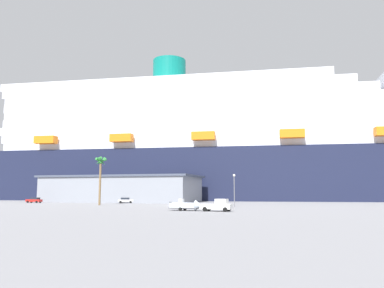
{
  "coord_description": "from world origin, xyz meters",
  "views": [
    {
      "loc": [
        30.3,
        -91.21,
        3.71
      ],
      "look_at": [
        -1.8,
        29.68,
        18.97
      ],
      "focal_mm": 35.57,
      "sensor_mm": 36.0,
      "label": 1
    }
  ],
  "objects": [
    {
      "name": "parked_car_silver_sedan",
      "position": [
        -16.94,
        11.97,
        0.83
      ],
      "size": [
        4.72,
        2.55,
        1.58
      ],
      "color": "silver",
      "rests_on": "ground_plane"
    },
    {
      "name": "parked_car_red_hatchback",
      "position": [
        -44.27,
        6.89,
        0.83
      ],
      "size": [
        4.58,
        2.13,
        1.58
      ],
      "color": "red",
      "rests_on": "ground_plane"
    },
    {
      "name": "cruise_ship",
      "position": [
        11.63,
        55.05,
        18.58
      ],
      "size": [
        255.5,
        55.73,
        64.32
      ],
      "color": "#191E38",
      "rests_on": "ground_plane"
    },
    {
      "name": "terminal_building",
      "position": [
        -23.24,
        22.07,
        4.2
      ],
      "size": [
        50.43,
        22.87,
        8.35
      ],
      "color": "gray",
      "rests_on": "ground_plane"
    },
    {
      "name": "street_lamp",
      "position": [
        17.23,
        -4.35,
        4.86
      ],
      "size": [
        0.56,
        0.56,
        7.38
      ],
      "color": "slate",
      "rests_on": "ground_plane"
    },
    {
      "name": "palm_tree",
      "position": [
        -16.9,
        -4.02,
        9.67
      ],
      "size": [
        3.2,
        3.02,
        12.19
      ],
      "color": "brown",
      "rests_on": "ground_plane"
    },
    {
      "name": "ground_plane",
      "position": [
        0.0,
        30.0,
        0.0
      ],
      "size": [
        600.0,
        600.0,
        0.0
      ],
      "primitive_type": "plane",
      "color": "gray"
    },
    {
      "name": "pickup_truck",
      "position": [
        17.23,
        -24.31,
        1.04
      ],
      "size": [
        5.82,
        2.86,
        2.2
      ],
      "color": "white",
      "rests_on": "ground_plane"
    },
    {
      "name": "small_boat_on_trailer",
      "position": [
        11.46,
        -23.54,
        0.97
      ],
      "size": [
        7.06,
        2.77,
        2.15
      ],
      "color": "#595960",
      "rests_on": "ground_plane"
    }
  ]
}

